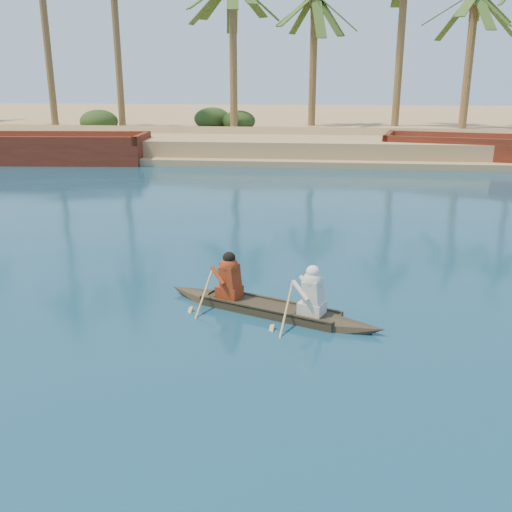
# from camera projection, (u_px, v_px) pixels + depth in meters

# --- Properties ---
(ground) EXTENTS (160.00, 160.00, 0.00)m
(ground) POSITION_uv_depth(u_px,v_px,m) (93.00, 332.00, 11.35)
(ground) COLOR #0B3749
(ground) RESTS_ON ground
(sandy_embankment) EXTENTS (150.00, 51.00, 1.50)m
(sandy_embankment) POSITION_uv_depth(u_px,v_px,m) (277.00, 124.00, 55.66)
(sandy_embankment) COLOR tan
(sandy_embankment) RESTS_ON ground
(palm_grove) EXTENTS (110.00, 14.00, 16.00)m
(palm_grove) POSITION_uv_depth(u_px,v_px,m) (265.00, 34.00, 42.16)
(palm_grove) COLOR #364C1A
(palm_grove) RESTS_ON ground
(shrub_cluster) EXTENTS (100.00, 6.00, 2.40)m
(shrub_cluster) POSITION_uv_depth(u_px,v_px,m) (260.00, 131.00, 40.87)
(shrub_cluster) COLOR #233814
(shrub_cluster) RESTS_ON ground
(canoe) EXTENTS (4.98, 2.53, 1.40)m
(canoe) POSITION_uv_depth(u_px,v_px,m) (269.00, 301.00, 12.19)
(canoe) COLOR #2F271A
(canoe) RESTS_ON ground
(barge_mid) EXTENTS (12.11, 4.92, 1.97)m
(barge_mid) POSITION_uv_depth(u_px,v_px,m) (47.00, 150.00, 34.28)
(barge_mid) COLOR maroon
(barge_mid) RESTS_ON ground
(barge_right) EXTENTS (12.19, 6.23, 1.94)m
(barge_right) POSITION_uv_depth(u_px,v_px,m) (486.00, 153.00, 33.31)
(barge_right) COLOR maroon
(barge_right) RESTS_ON ground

